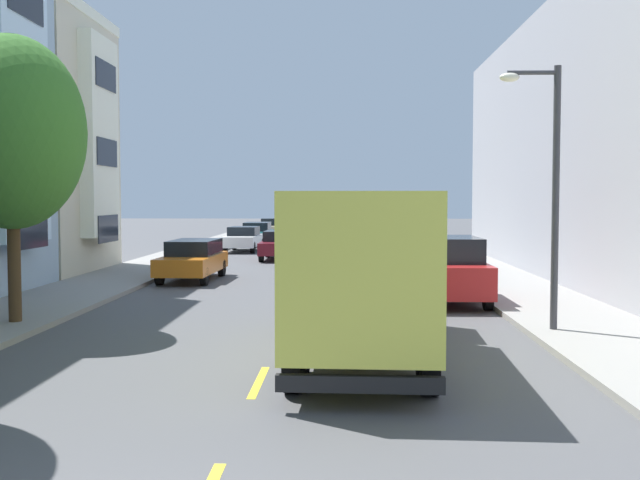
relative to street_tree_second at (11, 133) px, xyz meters
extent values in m
plane|color=#4C4C4F|center=(6.40, 17.82, -4.60)|extent=(160.00, 160.00, 0.00)
cube|color=gray|center=(-0.70, 15.82, -4.53)|extent=(3.20, 120.00, 0.14)
cube|color=gray|center=(13.50, 15.82, -4.53)|extent=(3.20, 120.00, 0.14)
cube|color=yellow|center=(6.40, -5.18, -4.59)|extent=(0.14, 2.20, 0.01)
cube|color=yellow|center=(6.40, -0.18, -4.59)|extent=(0.14, 2.20, 0.01)
cube|color=yellow|center=(6.40, 4.82, -4.59)|extent=(0.14, 2.20, 0.01)
cube|color=yellow|center=(6.40, 9.82, -4.59)|extent=(0.14, 2.20, 0.01)
cube|color=yellow|center=(6.40, 14.82, -4.59)|extent=(0.14, 2.20, 0.01)
cube|color=yellow|center=(6.40, 19.82, -4.59)|extent=(0.14, 2.20, 0.01)
cube|color=yellow|center=(6.40, 24.82, -4.59)|extent=(0.14, 2.20, 0.01)
cube|color=yellow|center=(6.40, 29.82, -4.59)|extent=(0.14, 2.20, 0.01)
cube|color=yellow|center=(6.40, 34.82, -4.59)|extent=(0.14, 2.20, 0.01)
cube|color=#CAE7FE|center=(-2.02, 5.10, 1.65)|extent=(0.55, 3.31, 9.02)
cube|color=#1E232D|center=(-1.73, 5.10, -2.52)|extent=(0.04, 2.51, 1.10)
cube|color=#1E232D|center=(-1.73, 5.10, 0.95)|extent=(0.04, 2.51, 1.10)
cube|color=white|center=(-2.55, 12.65, 5.84)|extent=(0.60, 7.35, 0.44)
cube|color=white|center=(-2.02, 12.65, 0.92)|extent=(0.55, 3.31, 7.97)
cube|color=#1E232D|center=(-1.73, 12.65, -2.76)|extent=(0.04, 2.51, 1.10)
cube|color=#1E232D|center=(-1.73, 12.65, 0.31)|extent=(0.04, 2.51, 1.10)
cube|color=#1E232D|center=(-1.73, 12.65, 3.37)|extent=(0.04, 2.51, 1.10)
cylinder|color=#47331E|center=(0.00, 0.00, -3.08)|extent=(0.30, 0.30, 2.76)
ellipsoid|color=#387028|center=(0.00, 0.00, 0.01)|extent=(3.44, 3.44, 4.56)
cylinder|color=#38383D|center=(12.50, -0.67, -1.54)|extent=(0.16, 0.16, 5.83)
cylinder|color=#38383D|center=(11.95, -0.67, 1.23)|extent=(1.10, 0.10, 0.10)
ellipsoid|color=silver|center=(11.45, -0.67, 1.13)|extent=(0.44, 0.28, 0.20)
cube|color=#D8D84C|center=(8.16, -4.08, -2.69)|extent=(2.63, 6.12, 2.50)
cube|color=#D8D84C|center=(8.32, 0.09, -2.84)|extent=(2.38, 1.99, 2.20)
cube|color=black|center=(8.36, 0.99, -2.35)|extent=(2.02, 0.16, 0.97)
cube|color=black|center=(8.05, -7.01, -4.17)|extent=(2.40, 0.25, 0.24)
cylinder|color=black|center=(9.38, 0.10, -4.12)|extent=(0.32, 0.97, 0.96)
cylinder|color=black|center=(7.26, 0.18, -4.12)|extent=(0.32, 0.97, 0.96)
cylinder|color=black|center=(9.15, -5.93, -4.12)|extent=(0.32, 0.97, 0.96)
cylinder|color=black|center=(7.03, -5.85, -4.12)|extent=(0.32, 0.97, 0.96)
cylinder|color=black|center=(9.19, -4.83, -4.12)|extent=(0.32, 0.97, 0.96)
cylinder|color=black|center=(7.07, -4.75, -4.12)|extent=(0.32, 0.97, 0.96)
cube|color=#195B60|center=(2.10, 31.44, -3.96)|extent=(1.89, 4.73, 0.62)
cube|color=black|center=(2.09, 31.82, -3.37)|extent=(1.64, 2.84, 0.55)
cylinder|color=black|center=(1.32, 29.83, -4.27)|extent=(0.23, 0.66, 0.66)
cylinder|color=black|center=(2.92, 29.86, -4.27)|extent=(0.23, 0.66, 0.66)
cylinder|color=black|center=(1.28, 33.03, -4.27)|extent=(0.23, 0.66, 0.66)
cylinder|color=black|center=(2.88, 33.05, -4.27)|extent=(0.23, 0.66, 0.66)
cube|color=orange|center=(2.14, 10.34, -3.96)|extent=(1.96, 4.75, 0.62)
cube|color=black|center=(2.16, 10.72, -3.37)|extent=(1.68, 2.87, 0.55)
cylinder|color=black|center=(1.30, 8.77, -4.27)|extent=(0.24, 0.67, 0.66)
cylinder|color=black|center=(2.90, 8.72, -4.27)|extent=(0.24, 0.67, 0.66)
cylinder|color=black|center=(1.39, 11.96, -4.27)|extent=(0.24, 0.67, 0.66)
cylinder|color=black|center=(2.99, 11.91, -4.27)|extent=(0.24, 0.67, 0.66)
cube|color=navy|center=(10.73, 11.78, -3.87)|extent=(2.10, 5.34, 0.80)
cube|color=black|center=(10.75, 12.94, -3.17)|extent=(1.79, 1.62, 0.60)
cylinder|color=black|center=(11.65, 13.56, -4.27)|extent=(0.23, 0.66, 0.66)
cylinder|color=black|center=(9.87, 13.59, -4.27)|extent=(0.23, 0.66, 0.66)
cylinder|color=black|center=(11.58, 9.96, -4.27)|extent=(0.23, 0.66, 0.66)
cylinder|color=black|center=(9.80, 9.99, -4.27)|extent=(0.23, 0.66, 0.66)
cube|color=#333338|center=(10.88, 40.26, -3.87)|extent=(2.11, 5.34, 0.80)
cube|color=black|center=(10.85, 41.43, -3.17)|extent=(1.79, 1.63, 0.60)
cylinder|color=black|center=(11.73, 42.08, -4.27)|extent=(0.23, 0.66, 0.66)
cylinder|color=black|center=(9.95, 42.05, -4.27)|extent=(0.23, 0.66, 0.66)
cylinder|color=black|center=(11.81, 38.48, -4.27)|extent=(0.23, 0.66, 0.66)
cylinder|color=black|center=(10.03, 38.44, -4.27)|extent=(0.23, 0.66, 0.66)
cube|color=tan|center=(2.09, 41.14, -3.96)|extent=(1.84, 4.04, 0.62)
cube|color=black|center=(2.08, 41.62, -3.37)|extent=(1.57, 1.72, 0.55)
cylinder|color=black|center=(1.36, 39.77, -4.27)|extent=(0.24, 0.67, 0.66)
cylinder|color=black|center=(2.88, 39.81, -4.27)|extent=(0.24, 0.67, 0.66)
cylinder|color=black|center=(1.29, 42.48, -4.27)|extent=(0.24, 0.67, 0.66)
cylinder|color=black|center=(2.81, 42.52, -4.27)|extent=(0.24, 0.67, 0.66)
cube|color=#B2B5BA|center=(10.68, 24.39, -3.96)|extent=(1.81, 4.03, 0.62)
cube|color=black|center=(10.68, 23.91, -3.37)|extent=(1.56, 1.71, 0.55)
cylinder|color=black|center=(11.47, 25.74, -4.27)|extent=(0.23, 0.66, 0.66)
cylinder|color=black|center=(9.95, 25.76, -4.27)|extent=(0.23, 0.66, 0.66)
cylinder|color=black|center=(11.42, 23.02, -4.27)|extent=(0.23, 0.66, 0.66)
cylinder|color=black|center=(9.90, 23.04, -4.27)|extent=(0.23, 0.66, 0.66)
cube|color=silver|center=(1.97, 25.81, -3.97)|extent=(1.93, 4.55, 0.60)
cube|color=black|center=(1.97, 26.04, -3.42)|extent=(1.65, 2.21, 0.50)
cylinder|color=black|center=(1.13, 24.31, -4.27)|extent=(0.24, 0.67, 0.66)
cylinder|color=black|center=(2.71, 24.26, -4.27)|extent=(0.24, 0.67, 0.66)
cylinder|color=black|center=(1.22, 27.36, -4.27)|extent=(0.24, 0.67, 0.66)
cylinder|color=black|center=(2.80, 27.32, -4.27)|extent=(0.24, 0.67, 0.66)
cube|color=#AD1E1E|center=(10.88, 4.71, -3.82)|extent=(1.95, 4.80, 0.90)
cube|color=black|center=(10.88, 4.71, -3.02)|extent=(1.72, 2.78, 0.70)
cylinder|color=black|center=(11.75, 6.34, -4.27)|extent=(0.22, 0.66, 0.66)
cylinder|color=black|center=(10.02, 6.34, -4.27)|extent=(0.22, 0.66, 0.66)
cylinder|color=black|center=(11.75, 3.08, -4.27)|extent=(0.22, 0.66, 0.66)
cylinder|color=black|center=(10.02, 3.08, -4.27)|extent=(0.22, 0.66, 0.66)
cube|color=maroon|center=(4.60, 20.13, -3.97)|extent=(1.80, 4.50, 0.60)
cube|color=black|center=(4.60, 20.35, -3.42)|extent=(1.58, 2.16, 0.50)
cylinder|color=black|center=(3.81, 18.60, -4.27)|extent=(0.22, 0.66, 0.66)
cylinder|color=black|center=(5.39, 18.60, -4.27)|extent=(0.22, 0.66, 0.66)
cylinder|color=black|center=(3.81, 21.66, -4.27)|extent=(0.22, 0.66, 0.66)
cylinder|color=black|center=(5.39, 21.66, -4.27)|extent=(0.22, 0.66, 0.66)
camera|label=1|loc=(7.83, -17.59, -1.54)|focal=42.47mm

